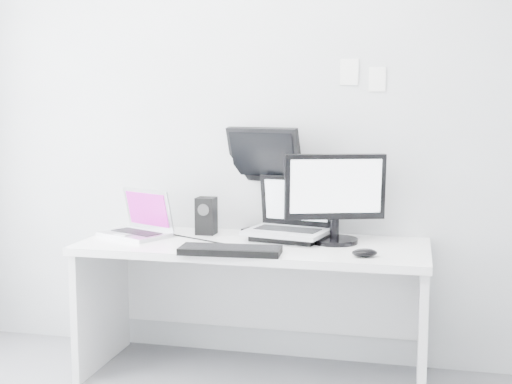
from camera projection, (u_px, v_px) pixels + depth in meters
back_wall at (268, 122)px, 3.81m from camera, size 3.60×0.00×3.60m
desk at (253, 311)px, 3.60m from camera, size 1.80×0.70×0.73m
macbook at (134, 212)px, 3.70m from camera, size 0.44×0.39×0.27m
speaker at (206, 216)px, 3.78m from camera, size 0.12×0.12×0.21m
dell_laptop at (287, 208)px, 3.59m from camera, size 0.47×0.40×0.34m
rear_monitor at (266, 179)px, 3.82m from camera, size 0.48×0.30×0.61m
samsung_monitor at (335, 197)px, 3.52m from camera, size 0.57×0.40×0.48m
keyboard at (230, 250)px, 3.29m from camera, size 0.50×0.21×0.03m
mouse at (365, 253)px, 3.22m from camera, size 0.14×0.11×0.04m
wall_note_0 at (349, 72)px, 3.67m from camera, size 0.10×0.00×0.14m
wall_note_1 at (377, 79)px, 3.64m from camera, size 0.09×0.00×0.13m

